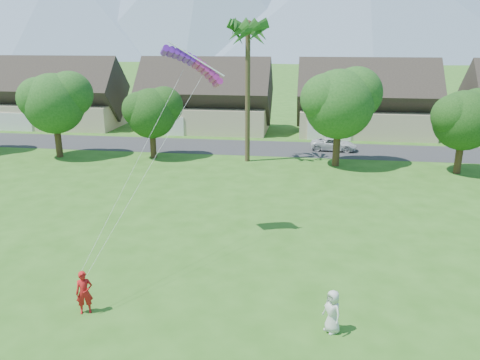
% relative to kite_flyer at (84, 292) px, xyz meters
% --- Properties ---
extents(street, '(90.00, 7.00, 0.01)m').
position_rel_kite_flyer_xyz_m(street, '(5.39, 31.25, -0.92)').
color(street, '#2D2D30').
rests_on(street, ground).
extents(kite_flyer, '(0.80, 0.68, 1.86)m').
position_rel_kite_flyer_xyz_m(kite_flyer, '(0.00, 0.00, 0.00)').
color(kite_flyer, red).
rests_on(kite_flyer, ground).
extents(watcher, '(0.97, 1.02, 1.75)m').
position_rel_kite_flyer_xyz_m(watcher, '(10.00, 0.13, -0.05)').
color(watcher, silver).
rests_on(watcher, ground).
extents(parked_car, '(4.74, 2.53, 1.27)m').
position_rel_kite_flyer_xyz_m(parked_car, '(11.50, 31.25, -0.30)').
color(parked_car, silver).
rests_on(parked_car, ground).
extents(mountain_ridge, '(540.00, 240.00, 70.00)m').
position_rel_kite_flyer_xyz_m(mountain_ridge, '(15.79, 257.25, 28.14)').
color(mountain_ridge, slate).
rests_on(mountain_ridge, ground).
extents(houses_row, '(72.75, 8.19, 8.86)m').
position_rel_kite_flyer_xyz_m(houses_row, '(5.89, 40.24, 2.51)').
color(houses_row, beige).
rests_on(houses_row, ground).
extents(tree_row, '(62.27, 6.67, 8.45)m').
position_rel_kite_flyer_xyz_m(tree_row, '(4.25, 25.16, 3.96)').
color(tree_row, '#47301C').
rests_on(tree_row, ground).
extents(fan_palm, '(3.00, 3.00, 13.80)m').
position_rel_kite_flyer_xyz_m(fan_palm, '(3.39, 25.75, 10.87)').
color(fan_palm, '#4C3D26').
rests_on(fan_palm, ground).
extents(parafoil_kite, '(3.65, 1.45, 0.50)m').
position_rel_kite_flyer_xyz_m(parafoil_kite, '(2.78, 8.64, 8.77)').
color(parafoil_kite, '#731ACA').
rests_on(parafoil_kite, ground).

